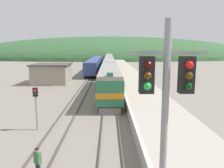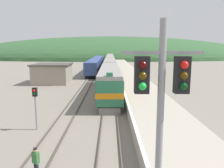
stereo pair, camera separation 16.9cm
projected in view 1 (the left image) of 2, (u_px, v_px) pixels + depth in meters
track_main at (109, 68)px, 72.10m from camera, size 1.52×180.00×0.16m
track_siding at (96, 68)px, 72.04m from camera, size 1.52×180.00×0.16m
platform at (127, 74)px, 52.35m from camera, size 5.21×140.00×1.14m
distant_hills at (109, 58)px, 150.20m from camera, size 202.28×91.03×28.54m
station_shed at (52, 73)px, 42.01m from camera, size 6.90×7.21×3.72m
express_train_lead_car at (110, 79)px, 32.00m from camera, size 2.88×21.72×4.29m
carriage_second at (109, 66)px, 54.68m from camera, size 2.87×22.03×3.93m
carriage_third at (109, 61)px, 77.29m from camera, size 2.87×22.03×3.93m
carriage_fourth at (109, 58)px, 99.89m from camera, size 2.87×22.03×3.93m
carriage_fifth at (109, 56)px, 122.49m from camera, size 2.87×22.03×3.93m
siding_train at (96, 64)px, 68.15m from camera, size 2.90×44.14×3.59m
signal_mast_main at (165, 113)px, 6.14m from camera, size 2.20×0.42×7.49m
signal_post_siding at (36, 99)px, 17.64m from camera, size 0.36×0.42×3.61m
track_worker at (38, 161)px, 11.33m from camera, size 0.42×0.37×1.62m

